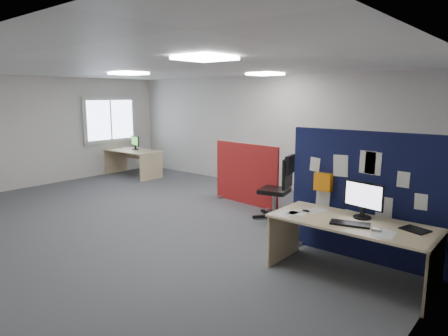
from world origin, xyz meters
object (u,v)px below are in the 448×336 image
Objects in this scene: main_desk at (353,233)px; monitor_main at (363,198)px; monitor_second at (135,142)px; office_chair at (281,184)px; navy_divider at (364,197)px; second_desk at (134,156)px; red_divider at (246,174)px.

monitor_main is at bearing 75.36° from main_desk.
monitor_main is 1.25× the size of monitor_second.
office_chair is (-1.98, 1.29, -0.32)m from monitor_main.
monitor_main is (0.16, -0.45, 0.10)m from navy_divider.
red_divider is at bearing -4.75° from second_desk.
office_chair is at bearing 2.82° from monitor_second.
monitor_main is (0.04, 0.16, 0.41)m from main_desk.
office_chair is (5.34, -0.89, -0.28)m from monitor_second.
navy_divider is 0.49m from monitor_main.
monitor_main is at bearing -4.30° from monitor_second.
red_divider is at bearing 161.24° from monitor_main.
main_desk is 4.66× the size of monitor_second.
second_desk is at bearing 166.94° from navy_divider.
office_chair reaches higher than monitor_main.
navy_divider is at bearing 100.73° from main_desk.
navy_divider is at bearing -18.17° from red_divider.
main_desk is at bearing -93.96° from monitor_main.
second_desk is at bearing -65.02° from monitor_second.
navy_divider is 1.29× the size of second_desk.
monitor_main reaches higher than main_desk.
red_divider is 1.43× the size of office_chair.
second_desk is at bearing 174.58° from monitor_main.
navy_divider reaches higher than monitor_main.
monitor_second is (-7.32, 2.18, -0.04)m from monitor_main.
red_divider reaches higher than second_desk.
monitor_second is 5.42m from office_chair.
office_chair reaches higher than monitor_second.
main_desk is 3.74× the size of monitor_main.
monitor_second is (-7.16, 1.73, 0.06)m from navy_divider.
monitor_main is at bearing -16.10° from second_desk.
monitor_second is at bearing 179.96° from red_divider.
monitor_main is at bearing -70.57° from navy_divider.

